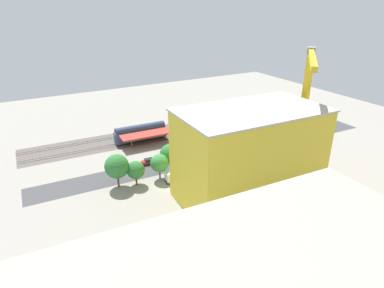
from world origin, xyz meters
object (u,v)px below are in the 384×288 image
object	(u,v)px
passenger_coach	(264,103)
traffic_light	(184,156)
street_tree_2	(117,166)
parked_car_3	(204,149)
parked_car_4	(185,154)
construction_building	(249,155)
parked_car_6	(149,162)
parked_car_2	(219,146)
street_tree_0	(159,163)
locomotive	(221,114)
freight_coach_far	(140,132)
parked_car_1	(234,143)
street_tree_3	(317,124)
street_tree_4	(170,154)
platform_canopy_near	(212,122)
tower_crane	(305,104)
parked_car_0	(249,138)
box_truck_1	(182,174)
street_tree_1	(136,170)
box_truck_0	(251,156)

from	to	relation	value
passenger_coach	traffic_light	xyz separation A→B (m)	(55.25, 31.93, 1.13)
traffic_light	street_tree_2	bearing A→B (deg)	0.67
passenger_coach	parked_car_3	xyz separation A→B (m)	(44.24, 24.12, -2.36)
parked_car_4	construction_building	xyz separation A→B (m)	(-2.70, 26.66, 10.00)
parked_car_4	parked_car_6	world-z (taller)	parked_car_4
parked_car_2	construction_building	world-z (taller)	construction_building
parked_car_4	street_tree_0	xyz separation A→B (m)	(12.44, 9.06, 3.91)
locomotive	parked_car_6	world-z (taller)	locomotive
freight_coach_far	street_tree_0	size ratio (longest dim) A/B	2.48
parked_car_1	street_tree_3	world-z (taller)	street_tree_3
street_tree_4	platform_canopy_near	bearing A→B (deg)	-142.39
parked_car_1	tower_crane	bearing A→B (deg)	98.36
platform_canopy_near	parked_car_0	distance (m)	14.60
freight_coach_far	parked_car_0	distance (m)	36.96
parked_car_0	box_truck_1	xyz separation A→B (m)	(32.47, 12.96, 0.86)
passenger_coach	street_tree_4	size ratio (longest dim) A/B	2.35
construction_building	street_tree_2	bearing A→B (deg)	-34.57
box_truck_1	street_tree_0	size ratio (longest dim) A/B	1.27
box_truck_1	street_tree_3	distance (m)	55.14
street_tree_1	freight_coach_far	bearing A→B (deg)	-112.98
box_truck_0	parked_car_4	bearing A→B (deg)	-38.14
freight_coach_far	parked_car_4	distance (m)	19.64
freight_coach_far	parked_car_2	size ratio (longest dim) A/B	3.81
parked_car_2	parked_car_4	xyz separation A→B (m)	(12.37, 0.38, 0.05)
platform_canopy_near	box_truck_1	distance (m)	35.50
parked_car_3	construction_building	distance (m)	29.13
construction_building	box_truck_1	bearing A→B (deg)	-53.21
street_tree_4	parked_car_2	bearing A→B (deg)	-159.96
parked_car_4	box_truck_0	size ratio (longest dim) A/B	0.48
passenger_coach	street_tree_2	distance (m)	81.05
tower_crane	parked_car_0	bearing A→B (deg)	-97.71
locomotive	construction_building	size ratio (longest dim) A/B	0.49
platform_canopy_near	traffic_light	distance (m)	29.72
parked_car_3	parked_car_6	world-z (taller)	parked_car_3
box_truck_1	street_tree_3	size ratio (longest dim) A/B	1.36
street_tree_2	freight_coach_far	bearing A→B (deg)	-121.60
locomotive	tower_crane	distance (m)	52.18
street_tree_2	street_tree_4	size ratio (longest dim) A/B	1.06
locomotive	parked_car_1	distance (m)	26.96
passenger_coach	street_tree_3	distance (m)	32.28
freight_coach_far	parked_car_0	size ratio (longest dim) A/B	3.74
parked_car_2	construction_building	xyz separation A→B (m)	(9.67, 27.04, 10.05)
platform_canopy_near	construction_building	size ratio (longest dim) A/B	2.05
parked_car_1	parked_car_4	world-z (taller)	parked_car_4
box_truck_0	parked_car_3	bearing A→B (deg)	-55.47
passenger_coach	box_truck_1	world-z (taller)	passenger_coach
parked_car_4	construction_building	distance (m)	28.60
construction_building	street_tree_2	size ratio (longest dim) A/B	3.64
parked_car_1	street_tree_2	size ratio (longest dim) A/B	0.51
street_tree_4	traffic_light	world-z (taller)	street_tree_4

